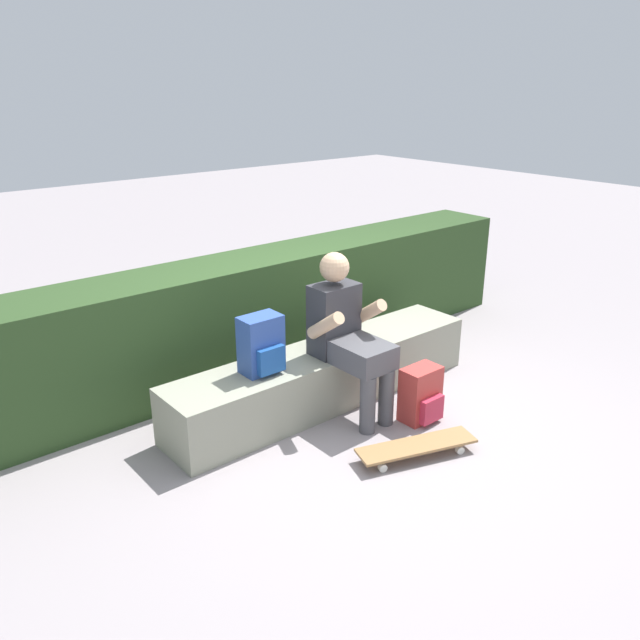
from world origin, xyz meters
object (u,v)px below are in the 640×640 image
Objects in this scene: skateboard_near_person at (417,446)px; backpack_on_bench at (262,345)px; backpack_on_ground at (421,395)px; person_skater at (347,332)px; bench_main at (325,375)px.

backpack_on_bench is (-0.53, 0.95, 0.54)m from skateboard_near_person.
backpack_on_bench is at bearing 119.01° from skateboard_near_person.
backpack_on_bench reaches higher than backpack_on_ground.
person_skater is 2.93× the size of backpack_on_ground.
person_skater is 0.93m from skateboard_near_person.
bench_main is at bearing 0.95° from backpack_on_bench.
bench_main is 6.42× the size of backpack_on_bench.
backpack_on_ground is at bearing -35.18° from backpack_on_bench.
bench_main is 2.19× the size of person_skater.
backpack_on_bench is at bearing 144.82° from backpack_on_ground.
backpack_on_bench is 1.19m from backpack_on_ground.
person_skater is at bearing -85.16° from bench_main.
bench_main is 0.70m from backpack_on_bench.
person_skater is at bearing 85.45° from skateboard_near_person.
bench_main is 0.97m from skateboard_near_person.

